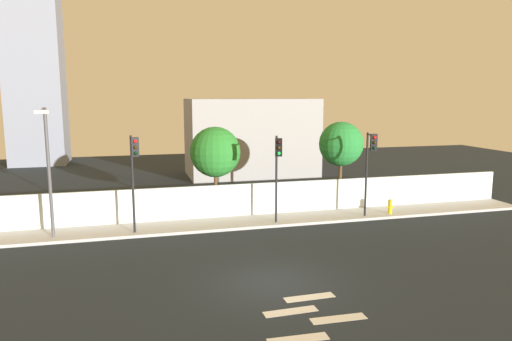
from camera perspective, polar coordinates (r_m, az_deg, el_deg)
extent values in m
plane|color=#1E262D|center=(17.99, 2.04, -13.49)|extent=(80.00, 80.00, 0.00)
cube|color=#B6B6B6|center=(25.50, -3.37, -6.44)|extent=(36.00, 2.40, 0.15)
cube|color=silver|center=(26.48, -3.95, -3.68)|extent=(36.00, 0.18, 1.80)
cube|color=silver|center=(14.34, 5.15, -19.74)|extent=(1.81, 0.50, 0.01)
cube|color=silver|center=(15.61, 10.00, -17.32)|extent=(1.81, 0.49, 0.01)
cube|color=silver|center=(15.87, 4.23, -16.73)|extent=(1.81, 0.48, 0.01)
cube|color=silver|center=(16.91, 6.53, -15.07)|extent=(1.81, 0.47, 0.01)
cylinder|color=black|center=(26.98, 13.27, -0.49)|extent=(0.12, 0.12, 4.73)
cylinder|color=black|center=(26.25, 13.80, 4.22)|extent=(0.23, 0.97, 0.08)
cube|color=black|center=(25.82, 14.13, 3.35)|extent=(0.37, 0.25, 0.90)
sphere|color=red|center=(25.68, 14.25, 3.92)|extent=(0.18, 0.18, 0.18)
sphere|color=#33260A|center=(25.71, 14.22, 3.30)|extent=(0.18, 0.18, 0.18)
sphere|color=black|center=(25.74, 14.20, 2.68)|extent=(0.18, 0.18, 0.18)
cylinder|color=black|center=(24.95, 2.49, -1.10)|extent=(0.12, 0.12, 4.67)
cylinder|color=black|center=(23.93, 2.65, 3.86)|extent=(0.41, 1.42, 0.08)
cube|color=black|center=(23.25, 2.77, 2.84)|extent=(0.38, 0.27, 0.90)
sphere|color=black|center=(23.11, 2.80, 3.47)|extent=(0.18, 0.18, 0.18)
sphere|color=#33260A|center=(23.14, 2.79, 2.78)|extent=(0.18, 0.18, 0.18)
sphere|color=#19F24C|center=(23.17, 2.79, 2.09)|extent=(0.18, 0.18, 0.18)
cylinder|color=black|center=(23.82, -14.76, -1.67)|extent=(0.12, 0.12, 4.85)
cylinder|color=black|center=(22.98, -14.77, 3.80)|extent=(0.25, 1.07, 0.08)
cube|color=black|center=(22.48, -14.51, 2.80)|extent=(0.37, 0.25, 0.90)
sphere|color=red|center=(22.34, -14.48, 3.46)|extent=(0.18, 0.18, 0.18)
sphere|color=#33260A|center=(22.37, -14.46, 2.74)|extent=(0.18, 0.18, 0.18)
sphere|color=black|center=(22.40, -14.43, 2.03)|extent=(0.18, 0.18, 0.18)
cylinder|color=#4C4C51|center=(24.21, -23.86, -0.34)|extent=(0.16, 0.16, 6.21)
cylinder|color=#4C4C51|center=(23.10, -24.49, 6.83)|extent=(0.25, 1.68, 0.10)
cube|color=beige|center=(22.27, -24.63, 6.51)|extent=(0.62, 0.29, 0.16)
cylinder|color=gold|center=(28.22, 15.99, -4.38)|extent=(0.24, 0.24, 0.68)
sphere|color=gold|center=(28.14, 16.02, -3.62)|extent=(0.26, 0.26, 0.26)
cylinder|color=gold|center=(28.13, 15.69, -4.34)|extent=(0.10, 0.09, 0.09)
cylinder|color=gold|center=(28.30, 16.29, -4.28)|extent=(0.10, 0.09, 0.09)
cylinder|color=brown|center=(27.27, -4.92, -2.44)|extent=(0.19, 0.19, 2.91)
sphere|color=#277C2A|center=(26.91, -4.99, 2.26)|extent=(2.89, 2.89, 2.89)
cylinder|color=brown|center=(29.58, 10.18, -1.34)|extent=(0.20, 0.20, 3.21)
sphere|color=#258135|center=(29.25, 10.31, 3.20)|extent=(2.73, 2.73, 2.73)
cube|color=#979797|center=(40.78, -0.61, 4.08)|extent=(10.88, 6.00, 6.61)
cube|color=gray|center=(52.44, -25.58, 14.41)|extent=(5.23, 5.00, 25.02)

